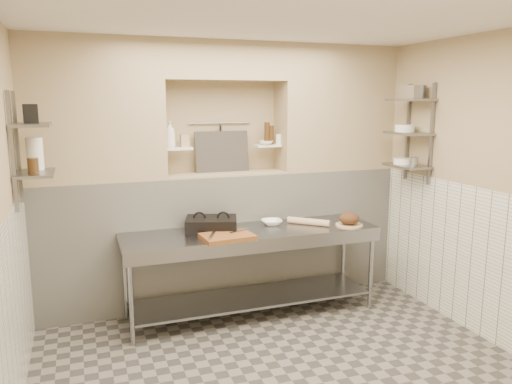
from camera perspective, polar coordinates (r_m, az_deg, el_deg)
name	(u,v)px	position (r m, az deg, el deg)	size (l,w,h in m)	color
floor	(287,379)	(4.36, 3.51, -20.60)	(4.00, 3.90, 0.10)	#69635D
ceiling	(291,7)	(3.79, 4.02, 20.34)	(4.00, 3.90, 0.10)	silver
wall_right	(498,190)	(4.99, 25.89, 0.20)	(0.10, 3.90, 2.80)	tan
wall_back	(219,171)	(5.68, -4.29, 2.36)	(4.00, 0.10, 2.80)	tan
wall_front	(491,306)	(2.21, 25.25, -11.73)	(4.00, 0.10, 2.80)	tan
backwall_lower	(226,237)	(5.59, -3.50, -5.11)	(4.00, 0.40, 1.40)	silver
alcove_sill	(225,174)	(5.44, -3.59, 2.11)	(1.30, 0.40, 0.02)	tan
backwall_pillar_left	(94,110)	(5.18, -18.08, 8.87)	(1.35, 0.40, 1.40)	tan
backwall_pillar_right	(335,109)	(5.89, 8.98, 9.38)	(1.35, 0.40, 1.40)	tan
backwall_header	(224,61)	(5.40, -3.74, 14.70)	(1.30, 0.40, 0.40)	tan
wainscot_left	(9,331)	(3.77, -26.36, -14.09)	(0.02, 3.90, 1.40)	silver
wainscot_right	(486,265)	(5.11, 24.79, -7.59)	(0.02, 3.90, 1.40)	silver
alcove_shelf_left	(179,149)	(5.29, -8.85, 4.93)	(0.28, 0.16, 0.03)	white
alcove_shelf_right	(268,146)	(5.57, 1.35, 5.32)	(0.28, 0.16, 0.03)	white
utensil_rail	(220,123)	(5.55, -4.14, 7.87)	(0.02, 0.02, 0.70)	gray
hanging_steel	(221,139)	(5.55, -4.06, 6.11)	(0.02, 0.02, 0.30)	black
splash_panel	(222,152)	(5.51, -3.90, 4.62)	(0.60, 0.02, 0.45)	#383330
shelf_rail_left_a	(18,148)	(4.72, -25.59, 4.60)	(0.03, 0.03, 0.95)	slate
shelf_rail_left_b	(12,152)	(4.32, -26.11, 4.11)	(0.03, 0.03, 0.95)	slate
wall_shelf_left_lower	(35,173)	(4.53, -23.94, 1.97)	(0.30, 0.50, 0.03)	slate
wall_shelf_left_upper	(31,125)	(4.49, -24.32, 7.02)	(0.30, 0.50, 0.03)	slate
shelf_rail_right_a	(408,132)	(5.83, 16.94, 6.59)	(0.03, 0.03, 1.05)	slate
shelf_rail_right_b	(431,134)	(5.51, 19.42, 6.25)	(0.03, 0.03, 1.05)	slate
wall_shelf_right_lower	(407,166)	(5.62, 16.85, 2.88)	(0.30, 0.50, 0.03)	slate
wall_shelf_right_mid	(409,133)	(5.59, 17.04, 6.43)	(0.30, 0.50, 0.03)	slate
wall_shelf_right_upper	(410,100)	(5.58, 17.24, 10.02)	(0.30, 0.50, 0.03)	slate
prep_table	(252,255)	(5.12, -0.47, -7.22)	(2.60, 0.70, 0.90)	gray
panini_press	(211,224)	(5.03, -5.12, -3.72)	(0.59, 0.49, 0.14)	black
cutting_board	(227,237)	(4.76, -3.30, -5.12)	(0.48, 0.34, 0.04)	brown
knife_blade	(240,231)	(4.86, -1.88, -4.44)	(0.24, 0.03, 0.01)	gray
tongs	(212,235)	(4.71, -5.04, -4.88)	(0.02, 0.02, 0.25)	gray
mixing_bowl	(272,222)	(5.28, 1.81, -3.47)	(0.22, 0.22, 0.05)	white
rolling_pin	(308,222)	(5.30, 6.02, -3.38)	(0.07, 0.07, 0.46)	#D1B18D
bread_board	(349,225)	(5.33, 10.58, -3.73)	(0.28, 0.28, 0.02)	#D1B18D
bread_loaf	(349,218)	(5.31, 10.60, -2.99)	(0.21, 0.21, 0.13)	#4C2D19
bottle_soap	(170,134)	(5.26, -9.79, 6.52)	(0.11, 0.11, 0.28)	white
jar_alcove	(185,141)	(5.33, -8.16, 5.82)	(0.09, 0.09, 0.13)	tan
bowl_alcove	(266,143)	(5.52, 1.15, 5.65)	(0.15, 0.15, 0.05)	white
condiment_a	(271,135)	(5.57, 1.76, 6.53)	(0.06, 0.06, 0.21)	#3A2410
condiment_b	(267,133)	(5.56, 1.27, 6.71)	(0.06, 0.06, 0.25)	#3A2410
condiment_c	(279,139)	(5.60, 2.61, 6.05)	(0.07, 0.07, 0.11)	white
jug_left	(35,154)	(4.65, -23.96, 4.03)	(0.14, 0.14, 0.27)	white
jar_left	(33,166)	(4.40, -24.13, 2.74)	(0.09, 0.09, 0.13)	#3A2410
box_left_upper	(30,114)	(4.52, -24.38, 8.17)	(0.11, 0.11, 0.15)	black
bowl_right	(403,161)	(5.67, 16.46, 3.41)	(0.21, 0.21, 0.06)	white
canister_right	(414,162)	(5.53, 17.56, 3.33)	(0.09, 0.09, 0.09)	gray
bowl_right_mid	(405,128)	(5.65, 16.63, 7.00)	(0.21, 0.21, 0.08)	white
basket_right	(413,92)	(5.56, 17.46, 10.85)	(0.18, 0.22, 0.14)	gray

